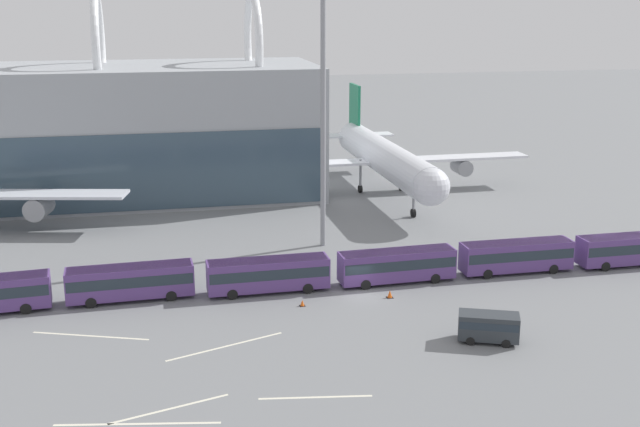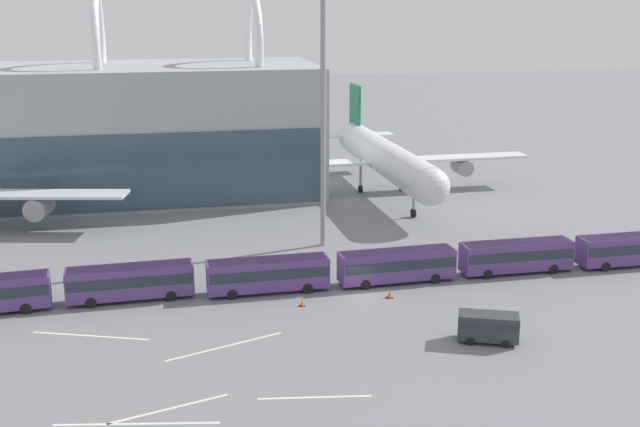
% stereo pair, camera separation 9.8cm
% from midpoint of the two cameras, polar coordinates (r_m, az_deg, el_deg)
% --- Properties ---
extents(ground_plane, '(440.00, 440.00, 0.00)m').
position_cam_midpoint_polar(ground_plane, '(76.33, 3.02, -5.83)').
color(ground_plane, slate).
extents(airliner_at_gate_far, '(44.32, 42.65, 13.98)m').
position_cam_midpoint_polar(airliner_at_gate_far, '(115.04, 4.47, 4.06)').
color(airliner_at_gate_far, silver).
rests_on(airliner_at_gate_far, ground_plane).
extents(shuttle_bus_1, '(11.68, 3.05, 3.27)m').
position_cam_midpoint_polar(shuttle_bus_1, '(76.53, -13.37, -4.65)').
color(shuttle_bus_1, '#56387A').
rests_on(shuttle_bus_1, ground_plane).
extents(shuttle_bus_2, '(11.63, 2.82, 3.27)m').
position_cam_midpoint_polar(shuttle_bus_2, '(76.58, -3.74, -4.24)').
color(shuttle_bus_2, '#56387A').
rests_on(shuttle_bus_2, ground_plane).
extents(shuttle_bus_3, '(11.69, 3.09, 3.27)m').
position_cam_midpoint_polar(shuttle_bus_3, '(79.33, 5.46, -3.59)').
color(shuttle_bus_3, '#56387A').
rests_on(shuttle_bus_3, ground_plane).
extents(shuttle_bus_4, '(11.61, 2.75, 3.27)m').
position_cam_midpoint_polar(shuttle_bus_4, '(84.19, 13.76, -2.86)').
color(shuttle_bus_4, '#56387A').
rests_on(shuttle_bus_4, ground_plane).
extents(shuttle_bus_5, '(11.61, 2.77, 3.27)m').
position_cam_midpoint_polar(shuttle_bus_5, '(90.11, 21.23, -2.28)').
color(shuttle_bus_5, '#56387A').
rests_on(shuttle_bus_5, ground_plane).
extents(service_van_foreground, '(5.29, 3.74, 2.40)m').
position_cam_midpoint_polar(service_van_foreground, '(67.33, 11.86, -7.80)').
color(service_van_foreground, '#2D3338').
rests_on(service_van_foreground, ground_plane).
extents(floodlight_mast, '(2.48, 2.48, 31.13)m').
position_cam_midpoint_polar(floodlight_mast, '(87.49, 0.19, 10.03)').
color(floodlight_mast, gray).
rests_on(floodlight_mast, ground_plane).
extents(lane_stripe_0, '(9.62, 3.80, 0.01)m').
position_cam_midpoint_polar(lane_stripe_0, '(70.17, -16.04, -8.36)').
color(lane_stripe_0, silver).
rests_on(lane_stripe_0, ground_plane).
extents(lane_stripe_1, '(9.76, 3.81, 0.01)m').
position_cam_midpoint_polar(lane_stripe_1, '(66.04, -6.76, -9.37)').
color(lane_stripe_1, silver).
rests_on(lane_stripe_1, ground_plane).
extents(lane_stripe_2, '(10.91, 2.19, 0.01)m').
position_cam_midpoint_polar(lane_stripe_2, '(56.05, -12.91, -14.38)').
color(lane_stripe_2, silver).
rests_on(lane_stripe_2, ground_plane).
extents(lane_stripe_3, '(8.27, 2.71, 0.01)m').
position_cam_midpoint_polar(lane_stripe_3, '(57.42, -10.68, -13.49)').
color(lane_stripe_3, silver).
rests_on(lane_stripe_3, ground_plane).
extents(lane_stripe_4, '(7.99, 1.43, 0.01)m').
position_cam_midpoint_polar(lane_stripe_4, '(57.93, -0.37, -12.94)').
color(lane_stripe_4, silver).
rests_on(lane_stripe_4, ground_plane).
extents(traffic_cone_0, '(0.51, 0.51, 0.59)m').
position_cam_midpoint_polar(traffic_cone_0, '(73.62, -1.30, -6.38)').
color(traffic_cone_0, black).
rests_on(traffic_cone_0, ground_plane).
extents(traffic_cone_1, '(0.61, 0.61, 0.74)m').
position_cam_midpoint_polar(traffic_cone_1, '(75.82, 4.95, -5.73)').
color(traffic_cone_1, black).
rests_on(traffic_cone_1, ground_plane).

